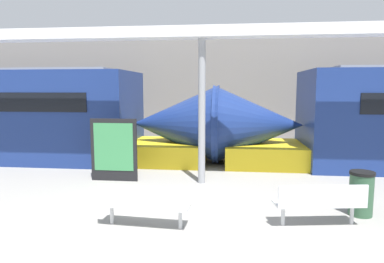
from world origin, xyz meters
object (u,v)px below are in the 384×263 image
at_px(bench_near, 144,202).
at_px(bench_far, 320,201).
at_px(poster_board, 114,150).
at_px(trash_bin, 361,193).
at_px(support_column_near, 202,112).

distance_m(bench_near, bench_far, 3.20).
height_order(bench_near, bench_far, same).
distance_m(bench_far, poster_board, 5.47).
xyz_separation_m(trash_bin, poster_board, (-5.73, 1.96, 0.42)).
bearing_deg(bench_near, poster_board, 121.80).
bearing_deg(bench_near, trash_bin, 18.93).
height_order(bench_far, trash_bin, trash_bin).
bearing_deg(poster_board, support_column_near, 1.38).
bearing_deg(bench_near, bench_far, 11.69).
xyz_separation_m(bench_far, trash_bin, (0.96, 0.67, -0.03)).
height_order(poster_board, support_column_near, support_column_near).
bearing_deg(trash_bin, bench_far, -144.94).
height_order(bench_far, poster_board, poster_board).
bearing_deg(bench_near, support_column_near, 79.90).
bearing_deg(trash_bin, poster_board, 161.16).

